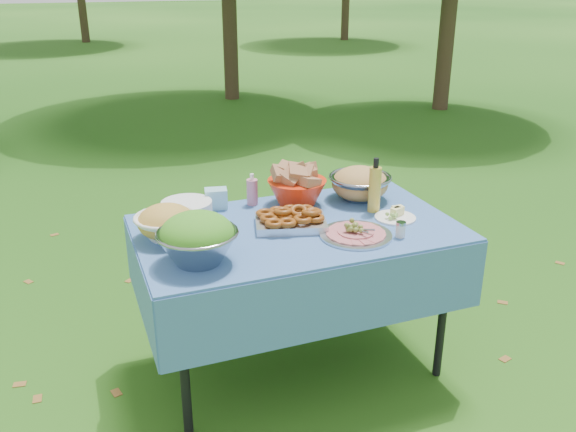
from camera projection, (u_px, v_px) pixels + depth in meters
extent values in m
plane|color=#0C370A|center=(296.00, 364.00, 3.09)|extent=(80.00, 80.00, 0.00)
cube|color=#73BADE|center=(297.00, 299.00, 2.95)|extent=(1.46, 0.86, 0.76)
cylinder|color=white|center=(187.00, 209.00, 2.90)|extent=(0.28, 0.28, 0.08)
cube|color=#96D4E8|center=(216.00, 198.00, 3.01)|extent=(0.12, 0.10, 0.10)
cylinder|color=#D37A93|center=(252.00, 189.00, 3.05)|extent=(0.07, 0.07, 0.16)
cube|color=silver|center=(291.00, 219.00, 2.79)|extent=(0.37, 0.31, 0.08)
cylinder|color=#B9BBC1|center=(356.00, 228.00, 2.70)|extent=(0.38, 0.38, 0.07)
cylinder|color=gold|center=(375.00, 185.00, 2.94)|extent=(0.07, 0.07, 0.27)
cylinder|color=white|center=(395.00, 213.00, 2.89)|extent=(0.25, 0.25, 0.05)
cylinder|color=silver|center=(401.00, 229.00, 2.69)|extent=(0.05, 0.05, 0.07)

